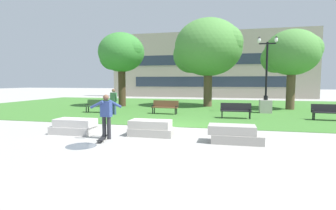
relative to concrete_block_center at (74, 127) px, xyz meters
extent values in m
plane|color=#A3A09B|center=(3.70, 2.55, -0.31)|extent=(140.00, 140.00, 0.00)
cube|color=#3D752D|center=(3.70, 12.55, -0.30)|extent=(40.00, 20.00, 0.02)
cube|color=#BCB7B2|center=(-0.05, 0.00, -0.15)|extent=(1.80, 0.90, 0.32)
cube|color=beige|center=(0.06, 0.00, 0.17)|extent=(1.66, 0.83, 0.32)
cube|color=#B2ADA3|center=(3.30, 0.36, -0.15)|extent=(1.80, 0.90, 0.32)
cube|color=#BBB6AB|center=(3.25, 0.36, 0.17)|extent=(1.66, 0.83, 0.32)
cube|color=#9E9991|center=(6.66, -0.14, -0.15)|extent=(1.80, 0.90, 0.32)
cube|color=#A6A098|center=(6.46, -0.14, 0.17)|extent=(1.66, 0.83, 0.32)
cylinder|color=#28282D|center=(1.89, -0.61, 0.12)|extent=(0.15, 0.15, 0.86)
cylinder|color=#28282D|center=(1.69, -0.60, 0.12)|extent=(0.15, 0.15, 0.86)
cube|color=#334784|center=(1.79, -0.61, 0.85)|extent=(0.41, 0.26, 0.60)
cylinder|color=#334784|center=(2.05, -0.37, 1.04)|extent=(0.55, 0.12, 0.32)
cylinder|color=#334784|center=(1.53, -0.85, 1.04)|extent=(0.55, 0.12, 0.32)
sphere|color=brown|center=(1.79, -0.61, 1.29)|extent=(0.22, 0.22, 0.22)
cube|color=black|center=(1.77, -0.95, -0.22)|extent=(0.41, 0.82, 0.02)
cube|color=black|center=(1.89, -1.38, -0.20)|extent=(0.23, 0.17, 0.06)
cube|color=black|center=(1.65, -0.52, -0.20)|extent=(0.23, 0.17, 0.06)
cylinder|color=silver|center=(1.94, -1.13, -0.28)|extent=(0.04, 0.06, 0.06)
cylinder|color=silver|center=(1.72, -1.19, -0.28)|extent=(0.04, 0.06, 0.06)
cylinder|color=silver|center=(1.81, -0.71, -0.28)|extent=(0.04, 0.06, 0.06)
cylinder|color=silver|center=(1.60, -0.77, -0.28)|extent=(0.04, 0.06, 0.06)
cylinder|color=#47515B|center=(1.45, -1.85, -0.30)|extent=(1.03, 1.03, 0.01)
cube|color=black|center=(11.86, 6.52, 0.15)|extent=(1.82, 0.53, 0.05)
cube|color=black|center=(11.87, 6.77, 0.38)|extent=(1.80, 0.21, 0.46)
cube|color=black|center=(11.02, 6.56, 0.27)|extent=(0.08, 0.40, 0.04)
cylinder|color=black|center=(11.06, 6.40, -0.08)|extent=(0.07, 0.07, 0.41)
cylinder|color=black|center=(11.07, 6.72, -0.08)|extent=(0.07, 0.07, 0.41)
cube|color=black|center=(6.75, 6.21, 0.15)|extent=(1.81, 0.47, 0.05)
cube|color=black|center=(6.75, 6.46, 0.38)|extent=(1.80, 0.16, 0.46)
cube|color=black|center=(5.91, 6.19, 0.27)|extent=(0.07, 0.40, 0.04)
cube|color=black|center=(7.59, 6.22, 0.27)|extent=(0.07, 0.40, 0.04)
cylinder|color=black|center=(5.96, 6.03, -0.08)|extent=(0.07, 0.07, 0.41)
cylinder|color=black|center=(7.56, 6.06, -0.08)|extent=(0.07, 0.07, 0.41)
cylinder|color=black|center=(5.95, 6.35, -0.08)|extent=(0.07, 0.07, 0.41)
cylinder|color=black|center=(7.55, 6.38, -0.08)|extent=(0.07, 0.07, 0.41)
cube|color=brown|center=(2.12, 7.31, 0.15)|extent=(1.83, 0.59, 0.05)
cube|color=brown|center=(2.14, 7.56, 0.38)|extent=(1.80, 0.28, 0.46)
cube|color=black|center=(1.28, 7.38, 0.27)|extent=(0.09, 0.40, 0.04)
cube|color=black|center=(2.96, 7.24, 0.27)|extent=(0.09, 0.40, 0.04)
cylinder|color=black|center=(1.31, 7.22, -0.08)|extent=(0.07, 0.07, 0.41)
cylinder|color=black|center=(2.90, 7.08, -0.08)|extent=(0.07, 0.07, 0.41)
cylinder|color=black|center=(1.34, 7.54, -0.08)|extent=(0.07, 0.07, 0.41)
cylinder|color=black|center=(2.93, 7.40, -0.08)|extent=(0.07, 0.07, 0.41)
cube|color=#284723|center=(-2.67, 7.03, 0.15)|extent=(1.82, 0.53, 0.05)
cube|color=#284723|center=(-2.68, 7.28, 0.38)|extent=(1.80, 0.21, 0.46)
cube|color=black|center=(-3.51, 6.99, 0.27)|extent=(0.08, 0.40, 0.04)
cube|color=black|center=(-1.83, 7.07, 0.27)|extent=(0.08, 0.40, 0.04)
cylinder|color=black|center=(-3.46, 6.83, -0.08)|extent=(0.07, 0.07, 0.41)
cylinder|color=black|center=(-1.86, 6.91, -0.08)|extent=(0.07, 0.07, 0.41)
cylinder|color=black|center=(-3.47, 7.15, -0.08)|extent=(0.07, 0.07, 0.41)
cylinder|color=black|center=(-1.88, 7.23, -0.08)|extent=(0.07, 0.07, 0.41)
cube|color=#ADA89E|center=(8.84, 9.59, 0.16)|extent=(0.80, 0.80, 0.90)
cylinder|color=black|center=(8.84, 9.59, 0.76)|extent=(0.28, 0.28, 0.30)
cylinder|color=black|center=(8.84, 9.59, 2.61)|extent=(0.14, 0.14, 3.99)
cube|color=black|center=(8.84, 9.59, 4.50)|extent=(1.10, 0.08, 0.08)
ellipsoid|color=white|center=(8.29, 9.59, 4.74)|extent=(0.22, 0.22, 0.36)
cone|color=black|center=(8.29, 9.59, 4.94)|extent=(0.20, 0.20, 0.13)
ellipsoid|color=white|center=(9.39, 9.59, 4.74)|extent=(0.22, 0.22, 0.36)
cone|color=black|center=(9.39, 9.59, 4.94)|extent=(0.20, 0.20, 0.13)
cylinder|color=brown|center=(4.50, 13.59, 1.49)|extent=(0.73, 0.73, 3.55)
ellipsoid|color=#4C893D|center=(4.50, 13.59, 4.87)|extent=(5.85, 5.85, 4.97)
sphere|color=#4C893D|center=(2.89, 14.18, 4.29)|extent=(3.22, 3.22, 3.22)
sphere|color=#4C893D|center=(5.96, 13.01, 5.16)|extent=(2.93, 2.93, 2.93)
cylinder|color=#42301E|center=(-2.93, 11.99, 1.53)|extent=(0.64, 0.64, 3.64)
ellipsoid|color=#387F33|center=(-2.93, 11.99, 4.46)|extent=(4.02, 4.02, 3.42)
sphere|color=#387F33|center=(-4.04, 12.39, 4.06)|extent=(2.21, 2.21, 2.21)
sphere|color=#387F33|center=(-1.93, 11.58, 4.66)|extent=(2.01, 2.01, 2.01)
cylinder|color=brown|center=(11.05, 12.49, 1.36)|extent=(0.65, 0.65, 3.30)
ellipsoid|color=#4C893D|center=(11.05, 12.49, 4.15)|extent=(4.16, 4.16, 3.54)
sphere|color=#4C893D|center=(9.90, 12.91, 3.74)|extent=(2.29, 2.29, 2.29)
sphere|color=#4C893D|center=(12.09, 12.08, 4.36)|extent=(2.08, 2.08, 2.08)
cylinder|color=#384C7A|center=(-1.20, 6.32, 0.14)|extent=(0.15, 0.15, 0.86)
cylinder|color=#384C7A|center=(-1.01, 6.27, 0.14)|extent=(0.15, 0.15, 0.86)
cube|color=#3D7047|center=(-1.11, 6.29, 0.87)|extent=(0.44, 0.33, 0.60)
cylinder|color=#3D7047|center=(-1.36, 6.41, 0.90)|extent=(0.22, 0.15, 0.56)
cylinder|color=#3D7047|center=(-0.85, 6.18, 0.90)|extent=(0.22, 0.15, 0.56)
sphere|color=brown|center=(-1.11, 6.29, 1.31)|extent=(0.22, 0.22, 0.22)
cube|color=gray|center=(3.51, 27.05, 4.21)|extent=(27.90, 1.00, 9.04)
cube|color=#232D3D|center=(3.51, 26.53, 1.89)|extent=(20.92, 0.03, 1.40)
cube|color=#232D3D|center=(3.51, 26.53, 4.89)|extent=(20.92, 0.03, 1.40)
camera|label=1|loc=(6.35, -9.73, 1.89)|focal=28.00mm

